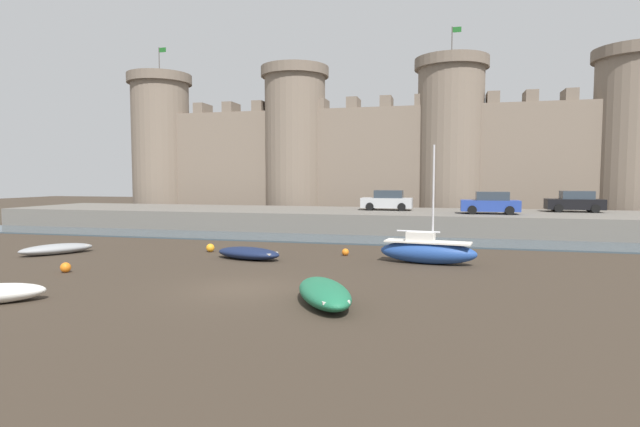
# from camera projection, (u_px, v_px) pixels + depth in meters

# --- Properties ---
(ground_plane) EXTENTS (160.00, 160.00, 0.00)m
(ground_plane) POSITION_uv_depth(u_px,v_px,m) (240.00, 289.00, 18.61)
(ground_plane) COLOR #382D23
(water_channel) EXTENTS (80.00, 4.50, 0.10)m
(water_channel) POSITION_uv_depth(u_px,v_px,m) (331.00, 239.00, 33.55)
(water_channel) COLOR #3D4C56
(water_channel) RESTS_ON ground
(quay_road) EXTENTS (59.03, 10.00, 1.53)m
(quay_road) POSITION_uv_depth(u_px,v_px,m) (351.00, 220.00, 40.52)
(quay_road) COLOR #666059
(quay_road) RESTS_ON ground
(castle) EXTENTS (54.03, 6.99, 18.56)m
(castle) POSITION_uv_depth(u_px,v_px,m) (370.00, 149.00, 50.20)
(castle) COLOR #7A6B5B
(castle) RESTS_ON ground
(rowboat_midflat_right) EXTENTS (3.86, 2.22, 0.63)m
(rowboat_midflat_right) POSITION_uv_depth(u_px,v_px,m) (248.00, 253.00, 25.42)
(rowboat_midflat_right) COLOR #141E3D
(rowboat_midflat_right) RESTS_ON ground
(sailboat_foreground_right) EXTENTS (4.78, 1.94, 5.73)m
(sailboat_foreground_right) POSITION_uv_depth(u_px,v_px,m) (427.00, 250.00, 24.13)
(sailboat_foreground_right) COLOR #234793
(sailboat_foreground_right) RESTS_ON ground
(rowboat_foreground_centre) EXTENTS (3.07, 3.76, 0.56)m
(rowboat_foreground_centre) POSITION_uv_depth(u_px,v_px,m) (57.00, 249.00, 27.16)
(rowboat_foreground_centre) COLOR gray
(rowboat_foreground_centre) RESTS_ON ground
(rowboat_midflat_left) EXTENTS (3.09, 4.19, 0.76)m
(rowboat_midflat_left) POSITION_uv_depth(u_px,v_px,m) (324.00, 293.00, 16.33)
(rowboat_midflat_left) COLOR #1E6B47
(rowboat_midflat_left) RESTS_ON ground
(mooring_buoy_off_centre) EXTENTS (0.45, 0.45, 0.45)m
(mooring_buoy_off_centre) POSITION_uv_depth(u_px,v_px,m) (66.00, 267.00, 21.88)
(mooring_buoy_off_centre) COLOR orange
(mooring_buoy_off_centre) RESTS_ON ground
(mooring_buoy_near_shore) EXTENTS (0.41, 0.41, 0.41)m
(mooring_buoy_near_shore) POSITION_uv_depth(u_px,v_px,m) (393.00, 248.00, 28.19)
(mooring_buoy_near_shore) COLOR orange
(mooring_buoy_near_shore) RESTS_ON ground
(mooring_buoy_mid_mud) EXTENTS (0.46, 0.46, 0.46)m
(mooring_buoy_mid_mud) POSITION_uv_depth(u_px,v_px,m) (210.00, 248.00, 27.97)
(mooring_buoy_mid_mud) COLOR orange
(mooring_buoy_mid_mud) RESTS_ON ground
(mooring_buoy_near_channel) EXTENTS (0.38, 0.38, 0.38)m
(mooring_buoy_near_channel) POSITION_uv_depth(u_px,v_px,m) (345.00, 252.00, 26.65)
(mooring_buoy_near_channel) COLOR orange
(mooring_buoy_near_channel) RESTS_ON ground
(car_quay_east) EXTENTS (4.11, 1.89, 1.62)m
(car_quay_east) POSITION_uv_depth(u_px,v_px,m) (387.00, 201.00, 40.52)
(car_quay_east) COLOR #B2B5B7
(car_quay_east) RESTS_ON quay_road
(car_quay_centre_east) EXTENTS (4.11, 1.89, 1.62)m
(car_quay_centre_east) POSITION_uv_depth(u_px,v_px,m) (575.00, 202.00, 38.33)
(car_quay_centre_east) COLOR black
(car_quay_centre_east) RESTS_ON quay_road
(car_quay_centre_west) EXTENTS (4.11, 1.89, 1.62)m
(car_quay_centre_west) POSITION_uv_depth(u_px,v_px,m) (490.00, 203.00, 36.28)
(car_quay_centre_west) COLOR #263F99
(car_quay_centre_west) RESTS_ON quay_road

